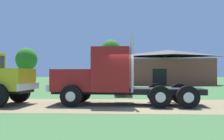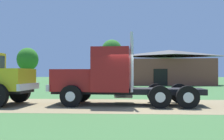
% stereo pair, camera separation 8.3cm
% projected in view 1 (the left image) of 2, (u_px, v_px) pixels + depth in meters
% --- Properties ---
extents(ground_plane, '(200.00, 200.00, 0.00)m').
position_uv_depth(ground_plane, '(135.00, 105.00, 12.75)').
color(ground_plane, '#3E6B38').
extents(dirt_track, '(120.00, 5.61, 0.01)m').
position_uv_depth(dirt_track, '(135.00, 105.00, 12.75)').
color(dirt_track, '#8A7855').
rests_on(dirt_track, ground_plane).
extents(truck_foreground_white, '(7.77, 2.98, 3.59)m').
position_uv_depth(truck_foreground_white, '(108.00, 78.00, 13.07)').
color(truck_foreground_white, black).
rests_on(truck_foreground_white, ground_plane).
extents(shed_building, '(11.98, 7.07, 4.96)m').
position_uv_depth(shed_building, '(169.00, 68.00, 36.06)').
color(shed_building, brown).
rests_on(shed_building, ground_plane).
extents(tree_left, '(3.95, 3.95, 6.42)m').
position_uv_depth(tree_left, '(26.00, 59.00, 47.34)').
color(tree_left, '#513823').
rests_on(tree_left, ground_plane).
extents(tree_mid, '(3.48, 3.48, 7.25)m').
position_uv_depth(tree_mid, '(111.00, 51.00, 42.12)').
color(tree_mid, '#513823').
rests_on(tree_mid, ground_plane).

